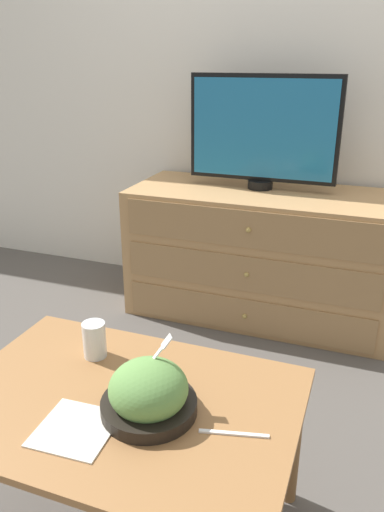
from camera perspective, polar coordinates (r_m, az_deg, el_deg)
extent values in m
plane|color=#56514C|center=(2.97, 10.51, -3.84)|extent=(12.00, 12.00, 0.00)
cube|color=white|center=(2.71, 12.63, 22.05)|extent=(12.00, 0.05, 2.60)
cube|color=tan|center=(2.58, 7.80, 0.26)|extent=(1.30, 0.54, 0.66)
cube|color=#A1794C|center=(2.43, 6.06, -6.79)|extent=(1.20, 0.01, 0.17)
sphere|color=tan|center=(2.42, 6.02, -6.86)|extent=(0.02, 0.02, 0.02)
cube|color=#A1794C|center=(2.33, 6.27, -2.07)|extent=(1.20, 0.01, 0.17)
sphere|color=tan|center=(2.33, 6.23, -2.13)|extent=(0.02, 0.02, 0.02)
cube|color=#A1794C|center=(2.25, 6.50, 3.02)|extent=(1.20, 0.01, 0.17)
sphere|color=tan|center=(2.25, 6.46, 2.97)|extent=(0.02, 0.02, 0.02)
cylinder|color=black|center=(2.53, 7.80, 8.12)|extent=(0.12, 0.12, 0.04)
cube|color=black|center=(2.49, 8.17, 14.22)|extent=(0.73, 0.04, 0.50)
cube|color=#1E6B9E|center=(2.47, 8.06, 14.16)|extent=(0.69, 0.01, 0.46)
cube|color=#9E6B3D|center=(1.34, -8.05, -16.29)|extent=(0.89, 0.62, 0.02)
cylinder|color=brown|center=(1.84, -15.22, -13.83)|extent=(0.04, 0.04, 0.44)
cylinder|color=brown|center=(1.59, 11.51, -20.09)|extent=(0.04, 0.04, 0.44)
cylinder|color=black|center=(1.28, -4.93, -16.70)|extent=(0.24, 0.24, 0.03)
ellipsoid|color=#66994C|center=(1.25, -5.00, -14.86)|extent=(0.19, 0.19, 0.14)
cube|color=white|center=(1.25, -5.34, -12.78)|extent=(0.10, 0.08, 0.14)
cube|color=white|center=(1.22, -2.90, -9.73)|extent=(0.03, 0.03, 0.03)
cylinder|color=white|center=(1.49, -11.03, -10.03)|extent=(0.06, 0.06, 0.07)
cylinder|color=white|center=(1.48, -11.09, -9.37)|extent=(0.07, 0.07, 0.11)
cube|color=silver|center=(1.26, -13.15, -18.66)|extent=(0.18, 0.18, 0.00)
cube|color=white|center=(1.22, 4.80, -19.57)|extent=(0.16, 0.05, 0.01)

